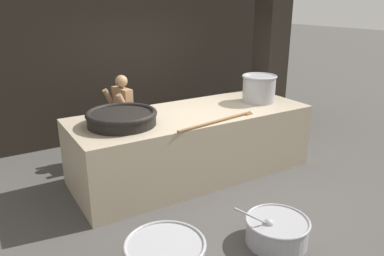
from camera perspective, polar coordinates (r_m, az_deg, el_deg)
The scene contains 9 objects.
ground_plane at distance 6.17m, azimuth 0.00°, elevation -6.85°, with size 60.00×60.00×0.00m, color #474442.
back_wall at distance 7.75m, azimuth -9.46°, elevation 12.21°, with size 7.54×0.24×3.60m, color black.
support_pillar at distance 7.68m, azimuth 11.93°, elevation 12.00°, with size 0.50×0.50×3.60m, color black.
hearth_platform at distance 5.96m, azimuth 0.00°, elevation -2.36°, with size 3.74×1.44×1.04m.
giant_wok_near at distance 5.27m, azimuth -10.66°, elevation 1.61°, with size 0.99×0.99×0.20m.
stock_pot at distance 6.44m, azimuth 10.16°, elevation 6.04°, with size 0.58×0.58×0.46m.
stirring_paddle at distance 5.35m, azimuth 4.30°, elevation 1.16°, with size 1.40×0.28×0.04m.
cook at distance 6.52m, azimuth -10.47°, elevation 1.98°, with size 0.40×0.58×1.50m.
prep_bowl_vegetables at distance 4.59m, azimuth 12.79°, elevation -14.87°, with size 0.97×0.75×0.61m.
Camera 1 is at (-2.87, -4.74, 2.70)m, focal length 35.00 mm.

